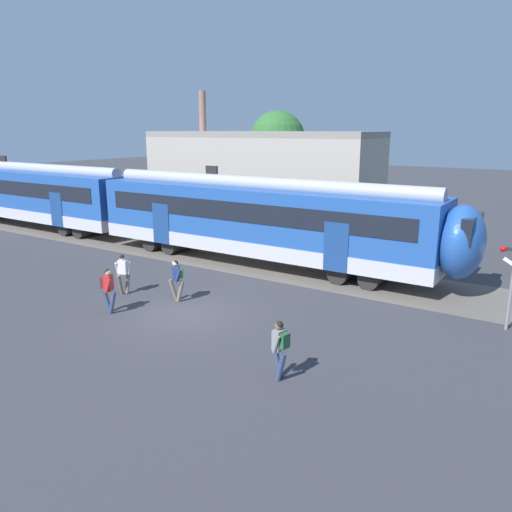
% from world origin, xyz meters
% --- Properties ---
extents(ground_plane, '(160.00, 160.00, 0.00)m').
position_xyz_m(ground_plane, '(0.00, 0.00, 0.00)').
color(ground_plane, '#38383D').
extents(track_bed, '(80.00, 4.40, 0.01)m').
position_xyz_m(track_bed, '(-12.73, 7.40, 0.01)').
color(track_bed, '#605951').
rests_on(track_bed, ground).
extents(commuter_train, '(38.05, 3.07, 4.73)m').
position_xyz_m(commuter_train, '(-10.25, 7.40, 2.25)').
color(commuter_train, silver).
rests_on(commuter_train, ground).
extents(pedestrian_white, '(0.53, 0.71, 1.67)m').
position_xyz_m(pedestrian_white, '(-3.62, 0.41, 0.96)').
color(pedestrian_white, '#6B6051').
rests_on(pedestrian_white, ground).
extents(pedestrian_red, '(0.71, 0.52, 1.67)m').
position_xyz_m(pedestrian_red, '(-2.44, -1.39, 0.99)').
color(pedestrian_red, navy).
rests_on(pedestrian_red, ground).
extents(pedestrian_navy, '(0.70, 0.51, 1.67)m').
position_xyz_m(pedestrian_navy, '(-1.21, 0.92, 0.99)').
color(pedestrian_navy, '#6B6051').
rests_on(pedestrian_navy, ground).
extents(pedestrian_grey, '(0.62, 0.60, 1.67)m').
position_xyz_m(pedestrian_grey, '(5.32, -2.34, 0.99)').
color(pedestrian_grey, navy).
rests_on(pedestrian_grey, ground).
extents(background_building, '(16.33, 5.00, 9.20)m').
position_xyz_m(background_building, '(-7.17, 16.26, 3.21)').
color(background_building, '#B2A899').
rests_on(background_building, ground).
extents(street_tree_left, '(4.28, 4.28, 7.96)m').
position_xyz_m(street_tree_left, '(-8.78, 21.31, 5.80)').
color(street_tree_left, brown).
rests_on(street_tree_left, ground).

